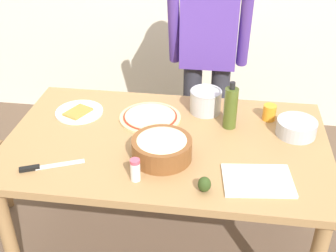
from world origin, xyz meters
name	(u,v)px	position (x,y,z in m)	size (l,w,h in m)	color
ground	(167,247)	(0.00, 0.00, 0.00)	(8.00, 8.00, 0.00)	brown
dining_table	(167,155)	(0.00, 0.00, 0.67)	(1.60, 0.96, 0.76)	#A37A4C
person_cook	(208,51)	(0.15, 0.76, 0.94)	(0.49, 0.25, 1.62)	#2D2D38
pizza_raw_on_board	(150,117)	(-0.12, 0.19, 0.77)	(0.33, 0.33, 0.02)	beige
plate_with_slice	(79,112)	(-0.51, 0.19, 0.77)	(0.26, 0.26, 0.02)	white
popcorn_bowl	(162,147)	(0.00, -0.15, 0.82)	(0.28, 0.28, 0.11)	brown
mixing_bowl_steel	(296,128)	(0.64, 0.14, 0.80)	(0.20, 0.20, 0.08)	#B7B7BC
olive_oil_bottle	(231,108)	(0.31, 0.17, 0.87)	(0.07, 0.07, 0.26)	#47561E
steel_pot	(206,101)	(0.17, 0.31, 0.83)	(0.17, 0.17, 0.13)	#B7B7BC
cup_orange	(269,112)	(0.51, 0.27, 0.80)	(0.07, 0.07, 0.09)	orange
salt_shaker	(135,170)	(-0.09, -0.33, 0.81)	(0.04, 0.04, 0.11)	white
cutting_board_white	(258,180)	(0.44, -0.27, 0.77)	(0.30, 0.22, 0.01)	white
chef_knife	(44,167)	(-0.52, -0.31, 0.77)	(0.28, 0.14, 0.02)	silver
avocado	(204,184)	(0.21, -0.36, 0.80)	(0.06, 0.06, 0.07)	#2D4219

